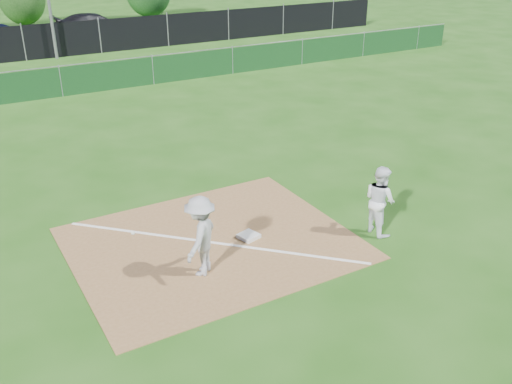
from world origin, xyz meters
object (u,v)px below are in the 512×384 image
play_at_first (201,236)px  car_right (94,25)px  runner (380,200)px  first_base (249,236)px

play_at_first → car_right: size_ratio=0.39×
play_at_first → runner: size_ratio=1.21×
runner → first_base: bearing=68.2°
runner → car_right: (1.58, 28.48, -0.07)m
first_base → car_right: bearing=81.0°
first_base → runner: size_ratio=0.25×
car_right → first_base: bearing=167.2°
first_base → play_at_first: 1.87m
play_at_first → runner: bearing=-6.2°
play_at_first → car_right: play_at_first is taller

